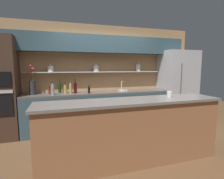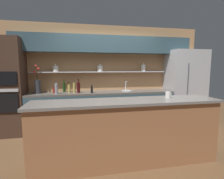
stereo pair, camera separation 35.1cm
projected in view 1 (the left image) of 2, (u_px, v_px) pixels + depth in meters
name	position (u px, v px, depth m)	size (l,w,h in m)	color
ground_plane	(121.00, 148.00, 3.30)	(12.00, 12.00, 0.00)	brown
back_wall_unit	(101.00, 66.00, 4.55)	(5.20, 0.44, 2.60)	tan
back_counter_unit	(99.00, 110.00, 4.38)	(3.54, 0.62, 0.92)	#334C56
island_counter	(132.00, 131.00, 2.79)	(2.94, 0.61, 1.02)	#99603D
refrigerator	(177.00, 86.00, 4.94)	(0.94, 0.73, 1.97)	#B7B7BC
oven_tower	(0.00, 88.00, 3.67)	(0.68, 0.64, 2.17)	#3D281E
flower_vase	(32.00, 86.00, 3.87)	(0.15, 0.16, 0.66)	#2D2D33
sink_fixture	(123.00, 90.00, 4.51)	(0.27, 0.27, 0.25)	#B7B7BC
bottle_spirit_0	(64.00, 88.00, 4.19)	(0.07, 0.07, 0.24)	#4C2D0C
bottle_wine_1	(60.00, 88.00, 4.20)	(0.07, 0.07, 0.31)	#193814
bottle_spirit_2	(53.00, 90.00, 3.81)	(0.07, 0.07, 0.28)	gray
bottle_spirit_3	(71.00, 88.00, 4.10)	(0.07, 0.07, 0.27)	tan
bottle_spirit_4	(65.00, 89.00, 4.10)	(0.07, 0.07, 0.23)	tan
bottle_sauce_5	(89.00, 90.00, 4.08)	(0.06, 0.06, 0.19)	black
bottle_wine_6	(75.00, 88.00, 4.09)	(0.08, 0.08, 0.33)	#380C0C
bottle_sauce_7	(49.00, 91.00, 3.99)	(0.05, 0.05, 0.17)	maroon
coffee_mug	(169.00, 94.00, 3.02)	(0.10, 0.08, 0.10)	silver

